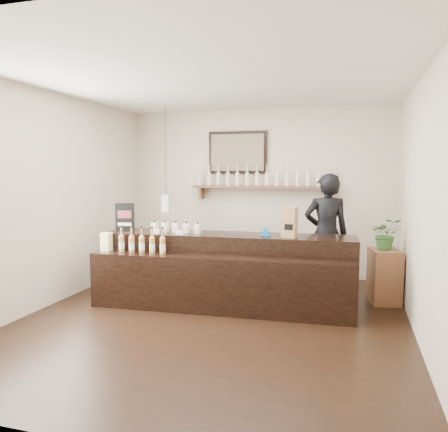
% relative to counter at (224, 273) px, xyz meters
% --- Properties ---
extents(ground, '(5.00, 5.00, 0.00)m').
position_rel_counter_xyz_m(ground, '(0.03, -0.58, -0.44)').
color(ground, black).
rests_on(ground, ground).
extents(room_shell, '(5.00, 5.00, 5.00)m').
position_rel_counter_xyz_m(room_shell, '(0.03, -0.58, 1.26)').
color(room_shell, beige).
rests_on(room_shell, ground).
extents(back_wall_decor, '(2.66, 0.96, 1.69)m').
position_rel_counter_xyz_m(back_wall_decor, '(-0.11, 1.80, 1.31)').
color(back_wall_decor, brown).
rests_on(back_wall_decor, ground).
extents(counter, '(3.37, 1.07, 1.09)m').
position_rel_counter_xyz_m(counter, '(0.00, 0.00, 0.00)').
color(counter, black).
rests_on(counter, ground).
extents(promo_sign, '(0.27, 0.08, 0.38)m').
position_rel_counter_xyz_m(promo_sign, '(-1.50, 0.10, 0.69)').
color(promo_sign, black).
rests_on(promo_sign, counter).
extents(paper_bag, '(0.20, 0.16, 0.39)m').
position_rel_counter_xyz_m(paper_bag, '(0.84, 0.07, 0.69)').
color(paper_bag, '#A2804E').
rests_on(paper_bag, counter).
extents(tape_dispenser, '(0.12, 0.06, 0.10)m').
position_rel_counter_xyz_m(tape_dispenser, '(0.52, 0.12, 0.53)').
color(tape_dispenser, '#165D9E').
rests_on(tape_dispenser, counter).
extents(side_cabinet, '(0.45, 0.56, 0.72)m').
position_rel_counter_xyz_m(side_cabinet, '(2.03, 0.73, -0.08)').
color(side_cabinet, brown).
rests_on(side_cabinet, ground).
extents(potted_plant, '(0.43, 0.39, 0.42)m').
position_rel_counter_xyz_m(potted_plant, '(2.03, 0.73, 0.49)').
color(potted_plant, '#316327').
rests_on(potted_plant, side_cabinet).
extents(shopkeeper, '(0.81, 0.64, 1.96)m').
position_rel_counter_xyz_m(shopkeeper, '(1.24, 0.97, 0.54)').
color(shopkeeper, black).
rests_on(shopkeeper, ground).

